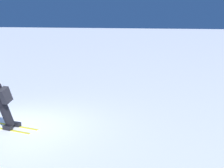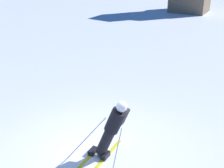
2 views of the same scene
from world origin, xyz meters
name	(u,v)px [view 2 (image 2 of 2)]	position (x,y,z in m)	size (l,w,h in m)	color
ground_plane	(94,154)	(0.00, 0.00, 0.00)	(300.00, 300.00, 0.00)	white
skier	(113,127)	(0.50, 0.04, 0.92)	(1.41, 1.65, 1.70)	yellow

